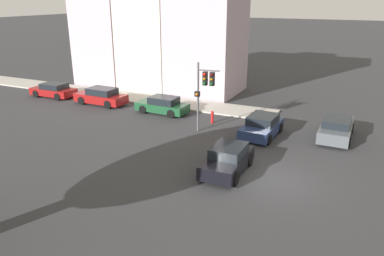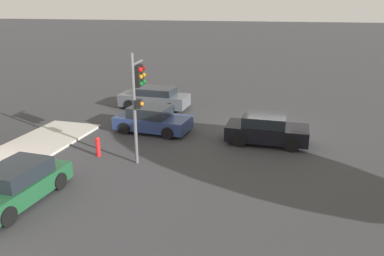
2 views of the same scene
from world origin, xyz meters
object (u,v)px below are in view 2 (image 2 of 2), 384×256
Objects in this scene: fire_hydrant at (98,146)px; crossing_car_2 at (266,130)px; crossing_car_1 at (152,120)px; parked_car_0 at (16,185)px; traffic_signal at (138,87)px; crossing_car_0 at (155,98)px.

crossing_car_2 is at bearing -152.07° from fire_hydrant.
fire_hydrant is (7.24, 3.84, -0.20)m from crossing_car_2.
crossing_car_1 is at bearing -105.04° from fire_hydrant.
parked_car_0 reaches higher than fire_hydrant.
traffic_signal is 6.87m from crossing_car_2.
crossing_car_1 is at bearing 178.00° from crossing_car_2.
crossing_car_0 is at bearing -86.31° from fire_hydrant.
fire_hydrant is (2.01, 0.21, -2.81)m from traffic_signal.
crossing_car_0 is at bearing 113.05° from crossing_car_1.
traffic_signal reaches higher than parked_car_0.
crossing_car_2 is at bearing 138.78° from parked_car_0.
traffic_signal is at bearing 107.73° from crossing_car_0.
crossing_car_1 is 0.97× the size of parked_car_0.
fire_hydrant is at bearing -152.39° from crossing_car_2.
parked_car_0 is at bearing -126.73° from traffic_signal.
traffic_signal is at bearing -145.56° from crossing_car_2.
crossing_car_0 reaches higher than crossing_car_1.
crossing_car_2 is 4.37× the size of fire_hydrant.
crossing_car_2 is 8.19m from fire_hydrant.
traffic_signal is 1.05× the size of crossing_car_0.
parked_car_0 is (7.86, 8.39, -0.05)m from crossing_car_2.
crossing_car_2 is at bearing 1.69° from crossing_car_1.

